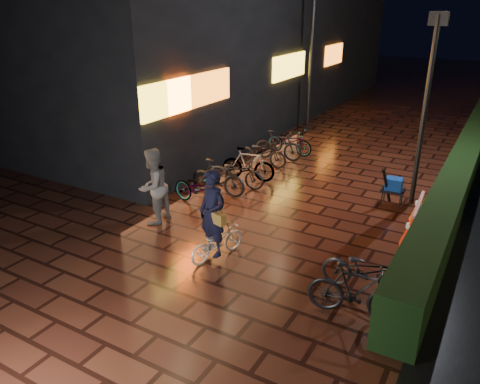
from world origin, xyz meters
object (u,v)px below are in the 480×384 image
Objects in this scene: bystander_person at (153,186)px; cyclist at (214,227)px; traffic_barrier at (417,217)px; cart_assembly at (393,185)px.

bystander_person is 0.94× the size of cyclist.
cart_assembly is at bearing 123.62° from traffic_barrier.
cyclist is at bearing -118.39° from cart_assembly.
bystander_person is 1.72× the size of cart_assembly.
bystander_person is 6.03m from cart_assembly.
traffic_barrier is at bearing 112.38° from bystander_person.
cart_assembly is (-0.85, 1.28, 0.18)m from traffic_barrier.
cyclist is 4.68m from traffic_barrier.
cyclist is at bearing -135.31° from traffic_barrier.
cyclist is 1.82× the size of cart_assembly.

